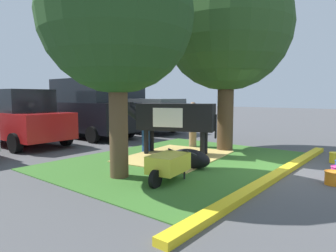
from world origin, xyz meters
The scene contains 16 objects.
ground_plane centered at (0.00, 0.00, 0.00)m, with size 80.00×80.00×0.00m, color #4C4C4F.
grass_island centered at (-0.58, 2.44, 0.01)m, with size 6.78×5.12×0.02m, color #386B28.
curb_yellow centered at (-0.58, -0.27, 0.06)m, with size 7.98×0.24×0.12m, color yellow.
hay_bedding centered at (-0.25, 2.79, 0.03)m, with size 3.20×2.40×0.04m, color tan.
shade_tree_left centered at (-2.78, 2.43, 3.43)m, with size 3.23×3.23×5.07m.
shade_tree_right centered at (1.61, 2.20, 3.96)m, with size 4.05×4.05×6.01m.
cow_holstein centered at (-0.04, 3.09, 1.14)m, with size 1.58×3.01×1.60m.
calf_lying centered at (-1.10, 1.74, 0.24)m, with size 0.51×1.31×0.48m.
person_handler centered at (-0.26, 3.99, 0.81)m, with size 0.51×0.34×1.52m.
person_visitor_near centered at (1.50, 3.39, 0.85)m, with size 0.34×0.53×1.58m.
wheelbarrow centered at (-2.39, 1.37, 0.39)m, with size 1.62×0.74×0.63m.
bucket_orange centered at (-0.43, -1.33, 0.15)m, with size 0.32×0.32×0.28m.
bucket_yellow centered at (1.83, -0.97, 0.15)m, with size 0.27×0.27×0.28m.
sedan_red centered at (-2.05, 8.55, 0.98)m, with size 2.08×4.43×2.02m.
suv_black centered at (0.77, 8.37, 1.27)m, with size 2.18×4.63×2.52m.
pickup_truck_maroon centered at (3.53, 8.47, 1.11)m, with size 2.29×5.43×2.42m.
Camera 1 is at (-7.08, -2.42, 1.78)m, focal length 31.80 mm.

